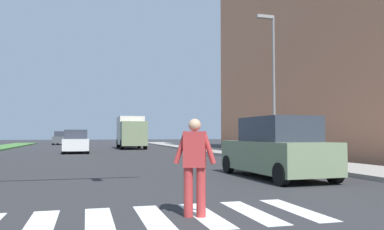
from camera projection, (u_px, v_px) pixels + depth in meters
The scene contains 10 objects.
ground_plane at pixel (96, 153), 28.15m from camera, with size 140.00×140.00×0.00m, color #2D2D30.
crosswalk at pixel (127, 219), 6.39m from camera, with size 6.75×2.20×0.01m.
sidewalk_right at pixel (224, 152), 28.67m from camera, with size 3.00×64.00×0.15m, color #9E9991.
street_lamp_right at pixel (272, 73), 20.03m from camera, with size 1.02×0.24×7.50m.
pedestrian_performer at pixel (195, 162), 6.64m from camera, with size 0.72×0.36×1.69m.
suv_crossing at pixel (276, 149), 12.49m from camera, with size 2.12×4.67×1.97m.
sedan_midblock at pixel (76, 142), 28.61m from camera, with size 1.97×4.27×1.73m.
sedan_distant at pixel (127, 140), 43.65m from camera, with size 1.97×4.15×1.67m.
sedan_far_horizon at pixel (62, 139), 50.84m from camera, with size 2.22×4.27×1.76m.
truck_box_delivery at pixel (131, 132), 37.01m from camera, with size 2.40×6.20×3.10m.
Camera 1 is at (-0.67, 0.88, 1.43)m, focal length 35.95 mm.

